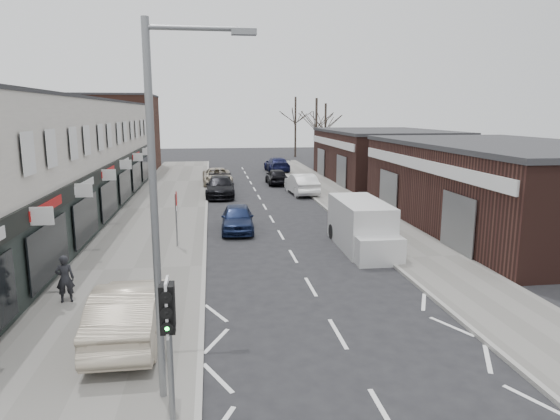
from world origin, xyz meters
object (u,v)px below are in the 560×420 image
object	(u,v)px
pedestrian	(65,279)
traffic_light	(168,320)
parked_car_right_b	(276,176)
parked_car_right_a	(302,184)
parked_car_right_c	(277,164)
parked_car_left_b	(220,187)
parked_car_left_c	(217,177)
street_lamp	(162,196)
sedan_on_pavement	(130,311)
parked_car_left_a	(237,218)
white_van	(362,226)
warning_sign	(177,203)

from	to	relation	value
pedestrian	traffic_light	bearing A→B (deg)	108.35
traffic_light	parked_car_right_b	size ratio (longest dim) A/B	0.74
parked_car_right_a	parked_car_right_c	distance (m)	15.32
pedestrian	parked_car_left_b	world-z (taller)	pedestrian
pedestrian	parked_car_left_c	bearing A→B (deg)	-111.15
street_lamp	parked_car_right_b	distance (m)	34.32
parked_car_left_c	parked_car_right_a	distance (m)	8.76
sedan_on_pavement	parked_car_right_b	distance (m)	31.42
parked_car_left_c	parked_car_right_b	distance (m)	5.25
parked_car_left_a	parked_car_right_b	distance (m)	17.99
sedan_on_pavement	parked_car_left_c	world-z (taller)	sedan_on_pavement
parked_car_left_a	parked_car_right_c	bearing A→B (deg)	80.60
traffic_light	sedan_on_pavement	size ratio (longest dim) A/B	0.63
traffic_light	parked_car_right_c	size ratio (longest dim) A/B	0.57
sedan_on_pavement	parked_car_right_c	world-z (taller)	sedan_on_pavement
white_van	parked_car_left_a	distance (m)	7.05
parked_car_right_b	traffic_light	bearing A→B (deg)	78.65
sedan_on_pavement	warning_sign	bearing A→B (deg)	-94.28
pedestrian	parked_car_right_c	distance (m)	38.76
traffic_light	street_lamp	size ratio (longest dim) A/B	0.39
parked_car_right_c	warning_sign	bearing A→B (deg)	71.23
warning_sign	sedan_on_pavement	xyz separation A→B (m)	(-0.70, -9.74, -1.28)
sedan_on_pavement	parked_car_right_b	size ratio (longest dim) A/B	1.16
pedestrian	parked_car_left_b	distance (m)	21.96
street_lamp	parked_car_left_b	size ratio (longest dim) A/B	1.52
parked_car_right_a	parked_car_left_b	bearing A→B (deg)	-1.24
parked_car_left_c	parked_car_right_c	size ratio (longest dim) A/B	0.99
warning_sign	parked_car_left_c	bearing A→B (deg)	84.21
parked_car_left_a	parked_car_right_a	distance (m)	13.02
pedestrian	parked_car_left_c	world-z (taller)	pedestrian
traffic_light	sedan_on_pavement	xyz separation A→B (m)	(-1.45, 4.27, -1.49)
parked_car_left_a	parked_car_right_a	xyz separation A→B (m)	(5.63, 11.74, 0.10)
pedestrian	parked_car_left_a	size ratio (longest dim) A/B	0.38
traffic_light	parked_car_left_b	xyz separation A→B (m)	(1.49, 28.62, -1.65)
street_lamp	parked_car_right_a	distance (m)	29.09
street_lamp	parked_car_left_b	bearing A→B (deg)	86.62
traffic_light	parked_car_right_c	bearing A→B (deg)	79.88
pedestrian	sedan_on_pavement	bearing A→B (deg)	119.27
sedan_on_pavement	parked_car_right_a	xyz separation A→B (m)	(9.29, 24.66, -0.11)
pedestrian	parked_car_right_a	world-z (taller)	pedestrian
parked_car_left_a	white_van	bearing A→B (deg)	-34.84
pedestrian	warning_sign	bearing A→B (deg)	-126.08
parked_car_left_c	parked_car_right_c	distance (m)	11.48
parked_car_right_c	pedestrian	bearing A→B (deg)	69.34
white_van	parked_car_left_a	bearing A→B (deg)	143.41
parked_car_left_b	parked_car_right_a	world-z (taller)	parked_car_right_a
sedan_on_pavement	parked_car_left_a	bearing A→B (deg)	-105.99
white_van	pedestrian	bearing A→B (deg)	-154.04
white_van	parked_car_right_c	bearing A→B (deg)	90.56
pedestrian	parked_car_left_c	distance (m)	27.98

